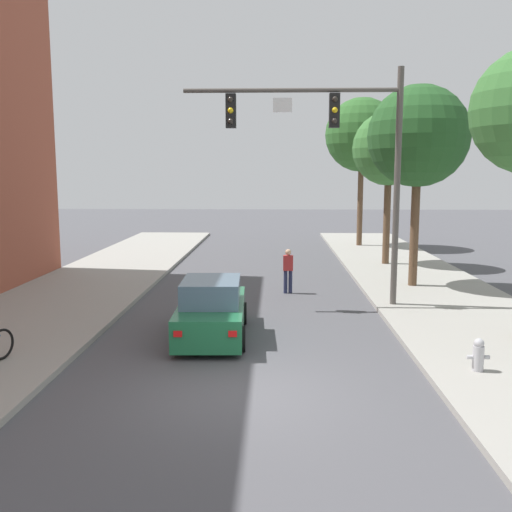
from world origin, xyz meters
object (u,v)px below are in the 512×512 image
(fire_hydrant, at_px, (478,355))
(street_tree_third, at_px, (389,149))
(street_tree_farthest, at_px, (362,135))
(street_tree_second, at_px, (418,137))
(car_lead_green, at_px, (212,311))
(traffic_signal_mast, at_px, (336,142))
(pedestrian_crossing_road, at_px, (288,269))

(fire_hydrant, relative_size, street_tree_third, 0.10)
(fire_hydrant, distance_m, street_tree_farthest, 22.73)
(street_tree_second, bearing_deg, car_lead_green, -136.18)
(street_tree_second, bearing_deg, traffic_signal_mast, -136.21)
(street_tree_third, bearing_deg, traffic_signal_mast, -111.36)
(fire_hydrant, relative_size, street_tree_second, 0.10)
(car_lead_green, height_order, pedestrian_crossing_road, pedestrian_crossing_road)
(car_lead_green, xyz_separation_m, fire_hydrant, (6.08, -2.88, -0.22))
(fire_hydrant, xyz_separation_m, street_tree_second, (0.87, 9.55, 5.21))
(fire_hydrant, relative_size, street_tree_farthest, 0.08)
(street_tree_third, distance_m, street_tree_farthest, 7.10)
(street_tree_third, bearing_deg, street_tree_second, -89.96)
(traffic_signal_mast, distance_m, car_lead_green, 6.82)
(car_lead_green, bearing_deg, pedestrian_crossing_road, 69.26)
(fire_hydrant, bearing_deg, street_tree_third, 86.65)
(street_tree_second, xyz_separation_m, street_tree_farthest, (-0.23, 12.34, 0.89))
(street_tree_farthest, bearing_deg, car_lead_green, -109.48)
(pedestrian_crossing_road, relative_size, street_tree_third, 0.23)
(pedestrian_crossing_road, height_order, street_tree_farthest, street_tree_farthest)
(pedestrian_crossing_road, distance_m, fire_hydrant, 9.47)
(traffic_signal_mast, distance_m, street_tree_third, 9.16)
(car_lead_green, relative_size, fire_hydrant, 5.97)
(car_lead_green, height_order, street_tree_third, street_tree_third)
(car_lead_green, height_order, street_tree_second, street_tree_second)
(car_lead_green, xyz_separation_m, street_tree_third, (6.95, 12.00, 4.77))
(traffic_signal_mast, relative_size, pedestrian_crossing_road, 4.57)
(street_tree_second, bearing_deg, fire_hydrant, -95.24)
(traffic_signal_mast, height_order, street_tree_farthest, street_tree_farthest)
(traffic_signal_mast, height_order, street_tree_second, traffic_signal_mast)
(street_tree_third, relative_size, street_tree_farthest, 0.82)
(fire_hydrant, height_order, street_tree_third, street_tree_third)
(traffic_signal_mast, xyz_separation_m, fire_hydrant, (2.46, -6.35, -4.85))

